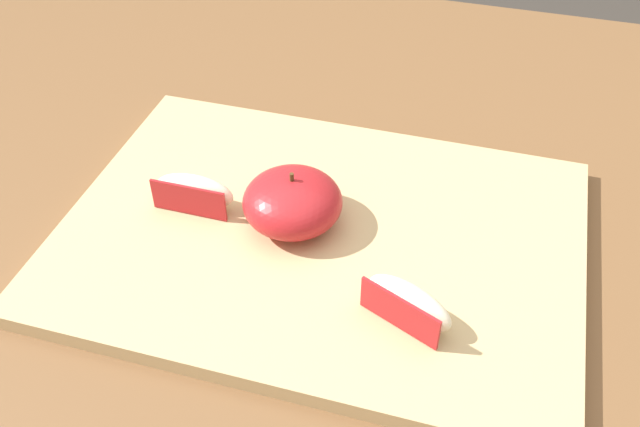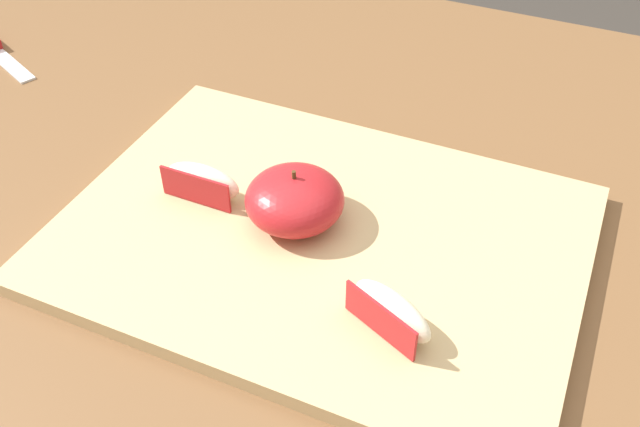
# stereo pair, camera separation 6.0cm
# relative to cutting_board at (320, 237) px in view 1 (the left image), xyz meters

# --- Properties ---
(dining_table) EXTENTS (1.47, 0.95, 0.75)m
(dining_table) POSITION_rel_cutting_board_xyz_m (0.08, 0.03, -0.10)
(dining_table) COLOR brown
(dining_table) RESTS_ON ground_plane
(cutting_board) EXTENTS (0.44, 0.32, 0.02)m
(cutting_board) POSITION_rel_cutting_board_xyz_m (0.00, 0.00, 0.00)
(cutting_board) COLOR tan
(cutting_board) RESTS_ON dining_table
(apple_half_skin_up) EXTENTS (0.09, 0.09, 0.05)m
(apple_half_skin_up) POSITION_rel_cutting_board_xyz_m (-0.03, 0.00, 0.03)
(apple_half_skin_up) COLOR #B21E23
(apple_half_skin_up) RESTS_ON cutting_board
(apple_wedge_near_knife) EXTENTS (0.08, 0.05, 0.03)m
(apple_wedge_near_knife) POSITION_rel_cutting_board_xyz_m (0.09, -0.07, 0.02)
(apple_wedge_near_knife) COLOR #F4EACC
(apple_wedge_near_knife) RESTS_ON cutting_board
(apple_wedge_right) EXTENTS (0.07, 0.03, 0.03)m
(apple_wedge_right) POSITION_rel_cutting_board_xyz_m (-0.12, 0.00, 0.02)
(apple_wedge_right) COLOR #F4EACC
(apple_wedge_right) RESTS_ON cutting_board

